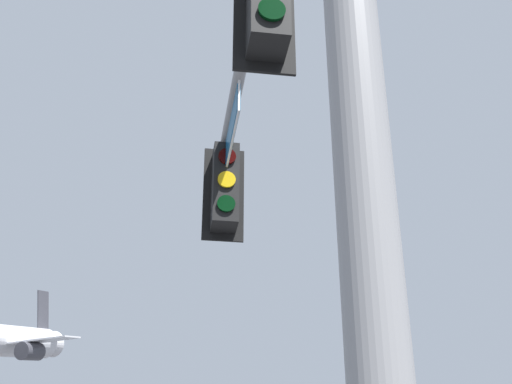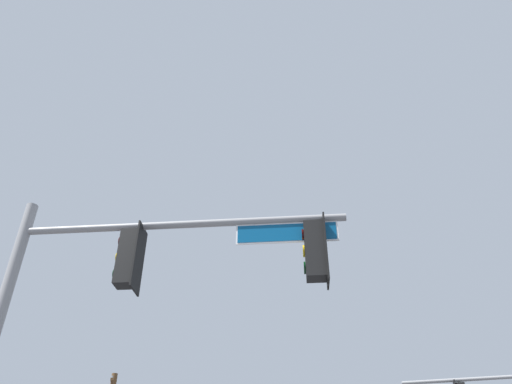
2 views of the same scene
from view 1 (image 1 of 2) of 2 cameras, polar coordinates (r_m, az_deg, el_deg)
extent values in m
cylinder|color=gray|center=(3.00, 7.83, 11.10)|extent=(0.23, 0.23, 7.16)
cylinder|color=gray|center=(7.24, -0.30, 14.34)|extent=(6.12, 1.19, 0.14)
cube|color=black|center=(6.25, 0.64, 14.26)|extent=(0.12, 0.52, 1.30)
cylinder|color=black|center=(5.74, 1.27, 14.39)|extent=(0.07, 0.22, 0.22)
cube|color=black|center=(9.05, -2.62, -0.17)|extent=(0.12, 0.52, 1.30)
cube|color=black|center=(8.88, -2.50, 0.39)|extent=(0.41, 0.38, 1.10)
cylinder|color=black|center=(9.19, -2.42, 3.75)|extent=(0.04, 0.04, 0.12)
cylinder|color=#340503|center=(8.87, -2.32, 2.87)|extent=(0.07, 0.22, 0.22)
cylinder|color=yellow|center=(8.71, -2.36, 1.00)|extent=(0.07, 0.22, 0.22)
cylinder|color=black|center=(8.55, -2.40, -0.94)|extent=(0.07, 0.22, 0.22)
cube|color=#0A4C7F|center=(8.66, -2.11, 4.20)|extent=(1.80, 0.35, 0.35)
cube|color=white|center=(8.66, -2.11, 4.20)|extent=(1.85, 0.34, 0.41)
cone|color=silver|center=(108.67, -16.53, -11.55)|extent=(5.63, 5.13, 4.50)
cube|color=silver|center=(101.80, -19.59, -11.50)|extent=(10.80, 21.76, 0.92)
cube|color=silver|center=(108.32, -16.69, -11.31)|extent=(4.57, 7.91, 0.55)
cube|color=#3F3F47|center=(108.85, -16.67, -9.01)|extent=(3.32, 1.36, 5.82)
cylinder|color=#3F3F47|center=(98.00, -17.63, -12.05)|extent=(4.38, 3.49, 2.97)
camera|label=2|loc=(11.45, 44.88, -20.50)|focal=35.00mm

